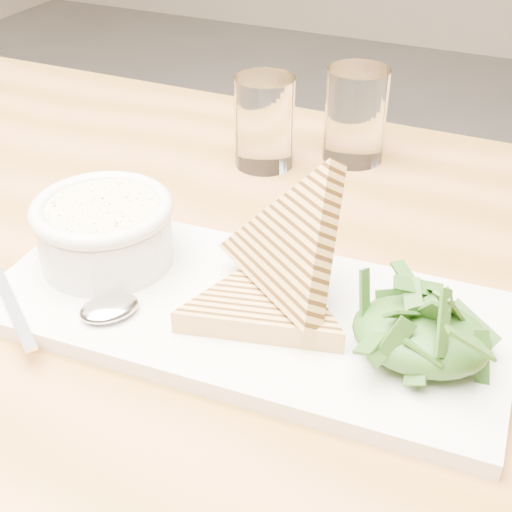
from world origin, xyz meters
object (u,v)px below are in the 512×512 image
at_px(table_top, 161,283).
at_px(glass_near, 265,122).
at_px(glass_far, 356,115).
at_px(soup_bowl, 106,238).
at_px(platter, 246,311).

height_order(table_top, glass_near, glass_near).
distance_m(table_top, glass_near, 0.24).
bearing_deg(glass_far, soup_bowl, -111.55).
bearing_deg(glass_near, glass_far, 32.75).
bearing_deg(soup_bowl, platter, -2.89).
relative_size(table_top, platter, 2.87).
height_order(glass_near, glass_far, glass_far).
relative_size(table_top, soup_bowl, 10.49).
xyz_separation_m(platter, glass_far, (-0.01, 0.33, 0.05)).
bearing_deg(glass_near, soup_bowl, -98.05).
height_order(soup_bowl, glass_near, glass_near).
xyz_separation_m(table_top, glass_near, (0.00, 0.23, 0.07)).
distance_m(soup_bowl, glass_near, 0.26).
distance_m(table_top, platter, 0.12).
bearing_deg(glass_near, platter, -69.08).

